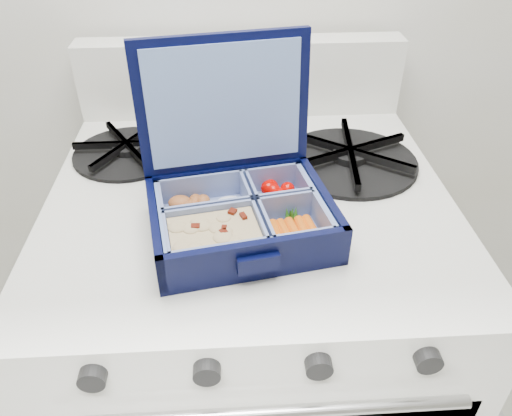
{
  "coord_description": "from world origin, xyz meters",
  "views": [
    {
      "loc": [
        -0.01,
        1.14,
        1.19
      ],
      "look_at": [
        0.02,
        1.62,
        0.84
      ],
      "focal_mm": 35.0,
      "sensor_mm": 36.0,
      "label": 1
    }
  ],
  "objects_px": {
    "bento_box": "(241,218)",
    "burner_grate": "(350,155)",
    "stove": "(250,369)",
    "fork": "(306,172)"
  },
  "relations": [
    {
      "from": "stove",
      "to": "fork",
      "type": "relative_size",
      "value": 4.15
    },
    {
      "from": "bento_box",
      "to": "fork",
      "type": "relative_size",
      "value": 1.07
    },
    {
      "from": "stove",
      "to": "burner_grate",
      "type": "relative_size",
      "value": 4.05
    },
    {
      "from": "stove",
      "to": "burner_grate",
      "type": "height_order",
      "value": "burner_grate"
    },
    {
      "from": "bento_box",
      "to": "burner_grate",
      "type": "xyz_separation_m",
      "value": [
        0.17,
        0.16,
        -0.01
      ]
    },
    {
      "from": "stove",
      "to": "fork",
      "type": "height_order",
      "value": "fork"
    },
    {
      "from": "bento_box",
      "to": "burner_grate",
      "type": "distance_m",
      "value": 0.23
    },
    {
      "from": "burner_grate",
      "to": "fork",
      "type": "distance_m",
      "value": 0.07
    },
    {
      "from": "burner_grate",
      "to": "fork",
      "type": "relative_size",
      "value": 1.02
    },
    {
      "from": "stove",
      "to": "fork",
      "type": "xyz_separation_m",
      "value": [
        0.08,
        0.03,
        0.41
      ]
    }
  ]
}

